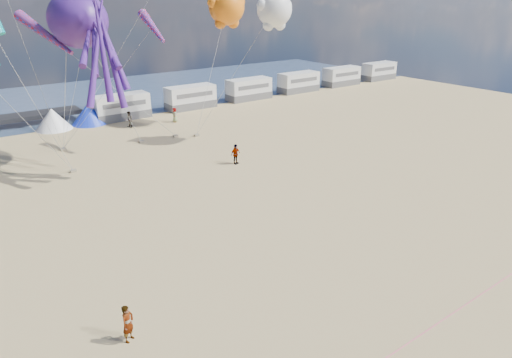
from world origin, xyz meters
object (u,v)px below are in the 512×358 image
(sandbag_c, at_px, (197,135))
(windsock_mid, at_px, (45,34))
(motorhome_3, at_px, (298,82))
(sandbag_b, at_px, (141,142))
(beachgoer_1, at_px, (129,120))
(motorhome_2, at_px, (249,89))
(beachgoer_3, at_px, (235,154))
(standing_person, at_px, (128,323))
(motorhome_0, at_px, (121,107))
(sandbag_d, at_px, (176,136))
(kite_panda, at_px, (274,9))
(beachgoer_0, at_px, (175,115))
(motorhome_1, at_px, (191,97))
(windsock_right, at_px, (153,27))
(motorhome_4, at_px, (341,76))
(tent_blue, at_px, (89,114))
(kite_octopus_purple, at_px, (78,20))
(tent_white, at_px, (53,119))
(sandbag_e, at_px, (63,149))
(kite_teddy_orange, at_px, (226,6))
(motorhome_5, at_px, (379,71))
(sandbag_a, at_px, (73,171))

(sandbag_c, height_order, windsock_mid, windsock_mid)
(motorhome_3, xyz_separation_m, sandbag_b, (-30.55, -10.52, -1.39))
(beachgoer_1, xyz_separation_m, windsock_mid, (-8.82, -6.08, 10.11))
(motorhome_2, xyz_separation_m, beachgoer_3, (-16.74, -21.56, -0.58))
(standing_person, bearing_deg, motorhome_0, 36.89)
(sandbag_d, relative_size, kite_panda, 0.09)
(motorhome_3, xyz_separation_m, beachgoer_0, (-23.97, -5.15, -0.64))
(motorhome_1, distance_m, windsock_right, 19.53)
(motorhome_2, bearing_deg, motorhome_4, 0.00)
(tent_blue, height_order, kite_octopus_purple, kite_octopus_purple)
(tent_white, xyz_separation_m, sandbag_e, (-1.23, -8.41, -1.09))
(windsock_right, bearing_deg, kite_octopus_purple, 175.65)
(motorhome_0, bearing_deg, tent_blue, 180.00)
(motorhome_0, bearing_deg, motorhome_4, 0.00)
(motorhome_1, distance_m, beachgoer_3, 22.75)
(tent_white, height_order, sandbag_e, tent_white)
(motorhome_2, relative_size, kite_panda, 1.15)
(kite_panda, bearing_deg, tent_blue, 108.91)
(kite_panda, xyz_separation_m, windsock_mid, (-19.13, 7.25, -1.83))
(motorhome_3, bearing_deg, motorhome_0, 180.00)
(motorhome_2, height_order, sandbag_e, motorhome_2)
(beachgoer_1, xyz_separation_m, beachgoer_3, (3.05, -17.20, -0.02))
(sandbag_e, bearing_deg, windsock_mid, -100.75)
(motorhome_2, xyz_separation_m, sandbag_d, (-17.28, -10.79, -1.39))
(tent_white, height_order, windsock_mid, windsock_mid)
(sandbag_e, relative_size, windsock_mid, 0.07)
(kite_teddy_orange, bearing_deg, motorhome_1, 111.89)
(motorhome_4, distance_m, sandbag_c, 36.36)
(beachgoer_1, distance_m, sandbag_e, 9.40)
(motorhome_5, height_order, beachgoer_0, motorhome_5)
(motorhome_4, bearing_deg, windsock_mid, -167.64)
(beachgoer_1, distance_m, beachgoer_3, 17.47)
(tent_blue, relative_size, sandbag_c, 8.00)
(motorhome_5, bearing_deg, sandbag_e, -171.57)
(motorhome_1, xyz_separation_m, beachgoer_1, (-10.29, -4.36, -0.56))
(motorhome_2, xyz_separation_m, sandbag_b, (-21.05, -10.52, -1.39))
(motorhome_4, distance_m, tent_blue, 42.00)
(motorhome_4, relative_size, beachgoer_0, 3.85)
(windsock_mid, bearing_deg, beachgoer_1, 10.68)
(tent_white, distance_m, beachgoer_3, 23.88)
(beachgoer_3, bearing_deg, tent_white, 104.85)
(sandbag_a, distance_m, sandbag_e, 6.69)
(motorhome_4, bearing_deg, sandbag_e, -169.90)
(motorhome_3, distance_m, sandbag_b, 32.34)
(kite_octopus_purple, height_order, kite_panda, kite_octopus_purple)
(beachgoer_1, bearing_deg, motorhome_5, 81.46)
(motorhome_2, distance_m, standing_person, 50.12)
(motorhome_0, distance_m, kite_panda, 23.08)
(motorhome_1, xyz_separation_m, kite_teddy_orange, (0.18, -9.06, 11.46))
(sandbag_c, bearing_deg, sandbag_a, -167.21)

